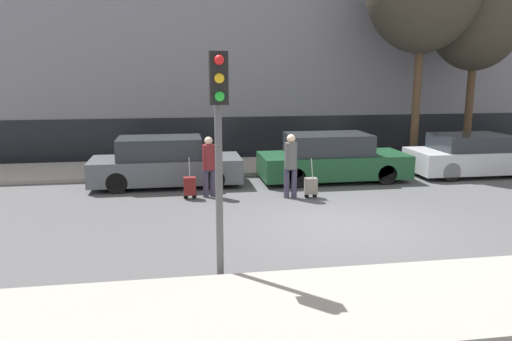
% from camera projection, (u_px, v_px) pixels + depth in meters
% --- Properties ---
extents(ground_plane, '(80.00, 80.00, 0.00)m').
position_uv_depth(ground_plane, '(343.00, 226.00, 11.01)').
color(ground_plane, '#4C4C4F').
extents(sidewalk_near, '(28.00, 2.50, 0.12)m').
position_uv_depth(sidewalk_near, '(427.00, 299.00, 7.37)').
color(sidewalk_near, gray).
rests_on(sidewalk_near, ground_plane).
extents(sidewalk_far, '(28.00, 3.00, 0.12)m').
position_uv_depth(sidewalk_far, '(278.00, 165.00, 17.77)').
color(sidewalk_far, gray).
rests_on(sidewalk_far, ground_plane).
extents(building_facade, '(28.00, 3.20, 9.23)m').
position_uv_depth(building_facade, '(261.00, 40.00, 20.52)').
color(building_facade, slate).
rests_on(building_facade, ground_plane).
extents(parked_car_0, '(4.39, 1.71, 1.45)m').
position_uv_depth(parked_car_0, '(165.00, 163.00, 14.75)').
color(parked_car_0, '#4C5156').
rests_on(parked_car_0, ground_plane).
extents(parked_car_1, '(4.54, 1.84, 1.47)m').
position_uv_depth(parked_car_1, '(332.00, 159.00, 15.46)').
color(parked_car_1, '#194728').
rests_on(parked_car_1, ground_plane).
extents(parked_car_2, '(4.17, 1.85, 1.34)m').
position_uv_depth(parked_car_2, '(473.00, 156.00, 16.32)').
color(parked_car_2, '#B7BABF').
rests_on(parked_car_2, ground_plane).
extents(pedestrian_left, '(0.34, 0.34, 1.65)m').
position_uv_depth(pedestrian_left, '(209.00, 163.00, 13.38)').
color(pedestrian_left, '#383347').
rests_on(pedestrian_left, ground_plane).
extents(trolley_left, '(0.34, 0.29, 1.14)m').
position_uv_depth(trolley_left, '(190.00, 186.00, 13.27)').
color(trolley_left, maroon).
rests_on(trolley_left, ground_plane).
extents(pedestrian_right, '(0.35, 0.34, 1.73)m').
position_uv_depth(pedestrian_right, '(291.00, 162.00, 13.26)').
color(pedestrian_right, '#383347').
rests_on(pedestrian_right, ground_plane).
extents(trolley_right, '(0.34, 0.29, 1.09)m').
position_uv_depth(trolley_right, '(311.00, 186.00, 13.37)').
color(trolley_right, slate).
rests_on(trolley_right, ground_plane).
extents(traffic_light, '(0.28, 0.47, 3.66)m').
position_uv_depth(traffic_light, '(219.00, 120.00, 7.74)').
color(traffic_light, '#515154').
rests_on(traffic_light, ground_plane).
extents(bare_tree_down_street, '(3.38, 3.38, 7.37)m').
position_uv_depth(bare_tree_down_street, '(477.00, 13.00, 17.82)').
color(bare_tree_down_street, '#4C3826').
rests_on(bare_tree_down_street, sidewalk_far).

